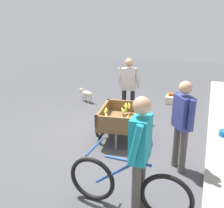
{
  "coord_description": "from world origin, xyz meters",
  "views": [
    {
      "loc": [
        4.35,
        1.91,
        2.33
      ],
      "look_at": [
        0.0,
        0.13,
        0.75
      ],
      "focal_mm": 38.34,
      "sensor_mm": 36.0,
      "label": 1
    }
  ],
  "objects_px": {
    "plastic_bucket": "(224,136)",
    "cyclist_person": "(140,148)",
    "bicycle": "(127,186)",
    "fruit_cart": "(120,119)",
    "mixed_fruit_crate": "(171,99)",
    "dog": "(86,93)",
    "bystander_person": "(182,119)",
    "vendor_person": "(129,84)"
  },
  "relations": [
    {
      "from": "cyclist_person",
      "to": "dog",
      "type": "height_order",
      "value": "cyclist_person"
    },
    {
      "from": "bicycle",
      "to": "bystander_person",
      "type": "relative_size",
      "value": 1.09
    },
    {
      "from": "dog",
      "to": "mixed_fruit_crate",
      "type": "distance_m",
      "value": 2.65
    },
    {
      "from": "fruit_cart",
      "to": "cyclist_person",
      "type": "relative_size",
      "value": 1.12
    },
    {
      "from": "bicycle",
      "to": "mixed_fruit_crate",
      "type": "distance_m",
      "value": 4.81
    },
    {
      "from": "bicycle",
      "to": "plastic_bucket",
      "type": "distance_m",
      "value": 2.9
    },
    {
      "from": "bicycle",
      "to": "bystander_person",
      "type": "xyz_separation_m",
      "value": [
        -1.21,
        0.5,
        0.55
      ]
    },
    {
      "from": "dog",
      "to": "mixed_fruit_crate",
      "type": "relative_size",
      "value": 1.44
    },
    {
      "from": "bicycle",
      "to": "plastic_bucket",
      "type": "bearing_deg",
      "value": 154.37
    },
    {
      "from": "bicycle",
      "to": "vendor_person",
      "type": "bearing_deg",
      "value": -161.56
    },
    {
      "from": "bicycle",
      "to": "fruit_cart",
      "type": "bearing_deg",
      "value": -157.12
    },
    {
      "from": "fruit_cart",
      "to": "plastic_bucket",
      "type": "distance_m",
      "value": 2.19
    },
    {
      "from": "plastic_bucket",
      "to": "bystander_person",
      "type": "xyz_separation_m",
      "value": [
        1.39,
        -0.75,
        0.79
      ]
    },
    {
      "from": "vendor_person",
      "to": "cyclist_person",
      "type": "distance_m",
      "value": 3.25
    },
    {
      "from": "bicycle",
      "to": "plastic_bucket",
      "type": "height_order",
      "value": "bicycle"
    },
    {
      "from": "vendor_person",
      "to": "fruit_cart",
      "type": "bearing_deg",
      "value": 10.45
    },
    {
      "from": "vendor_person",
      "to": "plastic_bucket",
      "type": "distance_m",
      "value": 2.44
    },
    {
      "from": "mixed_fruit_crate",
      "to": "plastic_bucket",
      "type": "bearing_deg",
      "value": 33.35
    },
    {
      "from": "fruit_cart",
      "to": "dog",
      "type": "bearing_deg",
      "value": -136.61
    },
    {
      "from": "cyclist_person",
      "to": "plastic_bucket",
      "type": "bearing_deg",
      "value": 157.14
    },
    {
      "from": "vendor_person",
      "to": "plastic_bucket",
      "type": "relative_size",
      "value": 6.74
    },
    {
      "from": "dog",
      "to": "bystander_person",
      "type": "height_order",
      "value": "bystander_person"
    },
    {
      "from": "vendor_person",
      "to": "plastic_bucket",
      "type": "xyz_separation_m",
      "value": [
        0.43,
        2.26,
        -0.81
      ]
    },
    {
      "from": "cyclist_person",
      "to": "bystander_person",
      "type": "height_order",
      "value": "cyclist_person"
    },
    {
      "from": "bicycle",
      "to": "cyclist_person",
      "type": "relative_size",
      "value": 1.05
    },
    {
      "from": "vendor_person",
      "to": "bicycle",
      "type": "bearing_deg",
      "value": 18.44
    },
    {
      "from": "dog",
      "to": "fruit_cart",
      "type": "bearing_deg",
      "value": 43.39
    },
    {
      "from": "vendor_person",
      "to": "mixed_fruit_crate",
      "type": "relative_size",
      "value": 3.53
    },
    {
      "from": "mixed_fruit_crate",
      "to": "bystander_person",
      "type": "bearing_deg",
      "value": 10.94
    },
    {
      "from": "vendor_person",
      "to": "bystander_person",
      "type": "bearing_deg",
      "value": 39.62
    },
    {
      "from": "cyclist_person",
      "to": "mixed_fruit_crate",
      "type": "xyz_separation_m",
      "value": [
        -4.79,
        -0.35,
        -0.81
      ]
    },
    {
      "from": "dog",
      "to": "mixed_fruit_crate",
      "type": "bearing_deg",
      "value": 110.03
    },
    {
      "from": "cyclist_person",
      "to": "bicycle",
      "type": "bearing_deg",
      "value": -89.46
    },
    {
      "from": "plastic_bucket",
      "to": "bystander_person",
      "type": "distance_m",
      "value": 1.77
    },
    {
      "from": "bicycle",
      "to": "cyclist_person",
      "type": "xyz_separation_m",
      "value": [
        -0.0,
        0.15,
        0.59
      ]
    },
    {
      "from": "plastic_bucket",
      "to": "bystander_person",
      "type": "relative_size",
      "value": 0.15
    },
    {
      "from": "plastic_bucket",
      "to": "cyclist_person",
      "type": "bearing_deg",
      "value": -22.86
    },
    {
      "from": "plastic_bucket",
      "to": "fruit_cart",
      "type": "bearing_deg",
      "value": -71.15
    },
    {
      "from": "vendor_person",
      "to": "plastic_bucket",
      "type": "height_order",
      "value": "vendor_person"
    },
    {
      "from": "bicycle",
      "to": "cyclist_person",
      "type": "distance_m",
      "value": 0.61
    },
    {
      "from": "bicycle",
      "to": "dog",
      "type": "bearing_deg",
      "value": -145.42
    },
    {
      "from": "fruit_cart",
      "to": "cyclist_person",
      "type": "distance_m",
      "value": 2.19
    }
  ]
}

